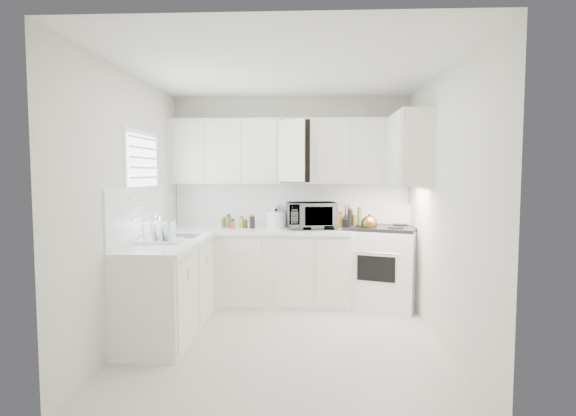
# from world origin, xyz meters

# --- Properties ---
(floor) EXTENTS (3.20, 3.20, 0.00)m
(floor) POSITION_xyz_m (0.00, 0.00, 0.00)
(floor) COLOR beige
(floor) RESTS_ON ground
(ceiling) EXTENTS (3.20, 3.20, 0.00)m
(ceiling) POSITION_xyz_m (0.00, 0.00, 2.60)
(ceiling) COLOR white
(ceiling) RESTS_ON ground
(wall_back) EXTENTS (3.00, 0.00, 3.00)m
(wall_back) POSITION_xyz_m (0.00, 1.60, 1.30)
(wall_back) COLOR beige
(wall_back) RESTS_ON ground
(wall_front) EXTENTS (3.00, 0.00, 3.00)m
(wall_front) POSITION_xyz_m (0.00, -1.60, 1.30)
(wall_front) COLOR beige
(wall_front) RESTS_ON ground
(wall_left) EXTENTS (0.00, 3.20, 3.20)m
(wall_left) POSITION_xyz_m (-1.50, 0.00, 1.30)
(wall_left) COLOR beige
(wall_left) RESTS_ON ground
(wall_right) EXTENTS (0.00, 3.20, 3.20)m
(wall_right) POSITION_xyz_m (1.50, 0.00, 1.30)
(wall_right) COLOR beige
(wall_right) RESTS_ON ground
(window_blinds) EXTENTS (0.06, 0.96, 1.06)m
(window_blinds) POSITION_xyz_m (-1.48, 0.35, 1.55)
(window_blinds) COLOR white
(window_blinds) RESTS_ON wall_left
(lower_cabinets_back) EXTENTS (2.22, 0.60, 0.90)m
(lower_cabinets_back) POSITION_xyz_m (-0.39, 1.30, 0.45)
(lower_cabinets_back) COLOR beige
(lower_cabinets_back) RESTS_ON floor
(lower_cabinets_left) EXTENTS (0.60, 1.60, 0.90)m
(lower_cabinets_left) POSITION_xyz_m (-1.20, 0.20, 0.45)
(lower_cabinets_left) COLOR beige
(lower_cabinets_left) RESTS_ON floor
(countertop_back) EXTENTS (2.24, 0.64, 0.05)m
(countertop_back) POSITION_xyz_m (-0.39, 1.29, 0.93)
(countertop_back) COLOR silver
(countertop_back) RESTS_ON lower_cabinets_back
(countertop_left) EXTENTS (0.64, 1.62, 0.05)m
(countertop_left) POSITION_xyz_m (-1.19, 0.20, 0.93)
(countertop_left) COLOR silver
(countertop_left) RESTS_ON lower_cabinets_left
(backsplash_back) EXTENTS (2.98, 0.02, 0.55)m
(backsplash_back) POSITION_xyz_m (0.00, 1.59, 1.23)
(backsplash_back) COLOR silver
(backsplash_back) RESTS_ON wall_back
(backsplash_left) EXTENTS (0.02, 1.60, 0.55)m
(backsplash_left) POSITION_xyz_m (-1.49, 0.20, 1.23)
(backsplash_left) COLOR silver
(backsplash_left) RESTS_ON wall_left
(upper_cabinets_back) EXTENTS (3.00, 0.33, 0.80)m
(upper_cabinets_back) POSITION_xyz_m (0.00, 1.44, 1.50)
(upper_cabinets_back) COLOR beige
(upper_cabinets_back) RESTS_ON wall_back
(upper_cabinets_right) EXTENTS (0.33, 0.90, 0.80)m
(upper_cabinets_right) POSITION_xyz_m (1.33, 0.82, 1.50)
(upper_cabinets_right) COLOR beige
(upper_cabinets_right) RESTS_ON wall_right
(sink) EXTENTS (0.42, 0.38, 0.30)m
(sink) POSITION_xyz_m (-1.19, 0.55, 1.07)
(sink) COLOR gray
(sink) RESTS_ON countertop_left
(stove) EXTENTS (1.00, 0.91, 1.26)m
(stove) POSITION_xyz_m (1.12, 1.28, 0.63)
(stove) COLOR white
(stove) RESTS_ON floor
(tea_kettle) EXTENTS (0.30, 0.28, 0.22)m
(tea_kettle) POSITION_xyz_m (0.94, 1.12, 1.05)
(tea_kettle) COLOR brown
(tea_kettle) RESTS_ON stove
(frying_pan) EXTENTS (0.32, 0.44, 0.04)m
(frying_pan) POSITION_xyz_m (1.30, 1.44, 0.96)
(frying_pan) COLOR black
(frying_pan) RESTS_ON stove
(microwave) EXTENTS (0.63, 0.42, 0.40)m
(microwave) POSITION_xyz_m (0.26, 1.31, 1.15)
(microwave) COLOR gray
(microwave) RESTS_ON countertop_back
(rice_cooker) EXTENTS (0.31, 0.31, 0.24)m
(rice_cooker) POSITION_xyz_m (-0.18, 1.37, 1.07)
(rice_cooker) COLOR white
(rice_cooker) RESTS_ON countertop_back
(paper_towel) EXTENTS (0.12, 0.12, 0.27)m
(paper_towel) POSITION_xyz_m (-0.21, 1.52, 1.08)
(paper_towel) COLOR white
(paper_towel) RESTS_ON countertop_back
(utensil_crock) EXTENTS (0.11, 0.11, 0.32)m
(utensil_crock) POSITION_xyz_m (0.68, 1.17, 1.11)
(utensil_crock) COLOR black
(utensil_crock) RESTS_ON countertop_back
(dish_rack) EXTENTS (0.45, 0.36, 0.23)m
(dish_rack) POSITION_xyz_m (-1.25, 0.08, 1.07)
(dish_rack) COLOR white
(dish_rack) RESTS_ON countertop_left
(spice_left_0) EXTENTS (0.06, 0.06, 0.13)m
(spice_left_0) POSITION_xyz_m (-0.85, 1.42, 1.02)
(spice_left_0) COLOR brown
(spice_left_0) RESTS_ON countertop_back
(spice_left_1) EXTENTS (0.06, 0.06, 0.13)m
(spice_left_1) POSITION_xyz_m (-0.78, 1.33, 1.02)
(spice_left_1) COLOR #3C7727
(spice_left_1) RESTS_ON countertop_back
(spice_left_2) EXTENTS (0.06, 0.06, 0.13)m
(spice_left_2) POSITION_xyz_m (-0.70, 1.42, 1.02)
(spice_left_2) COLOR #C7471A
(spice_left_2) RESTS_ON countertop_back
(spice_left_3) EXTENTS (0.06, 0.06, 0.13)m
(spice_left_3) POSITION_xyz_m (-0.62, 1.33, 1.02)
(spice_left_3) COLOR #B5CC30
(spice_left_3) RESTS_ON countertop_back
(spice_left_4) EXTENTS (0.06, 0.06, 0.13)m
(spice_left_4) POSITION_xyz_m (-0.55, 1.42, 1.02)
(spice_left_4) COLOR #512E17
(spice_left_4) RESTS_ON countertop_back
(spice_left_5) EXTENTS (0.06, 0.06, 0.13)m
(spice_left_5) POSITION_xyz_m (-0.47, 1.33, 1.02)
(spice_left_5) COLOR black
(spice_left_5) RESTS_ON countertop_back
(sauce_right_0) EXTENTS (0.06, 0.06, 0.19)m
(sauce_right_0) POSITION_xyz_m (0.58, 1.46, 1.05)
(sauce_right_0) COLOR #C7471A
(sauce_right_0) RESTS_ON countertop_back
(sauce_right_1) EXTENTS (0.06, 0.06, 0.19)m
(sauce_right_1) POSITION_xyz_m (0.64, 1.40, 1.05)
(sauce_right_1) COLOR #B5CC30
(sauce_right_1) RESTS_ON countertop_back
(sauce_right_2) EXTENTS (0.06, 0.06, 0.19)m
(sauce_right_2) POSITION_xyz_m (0.69, 1.46, 1.05)
(sauce_right_2) COLOR #512E17
(sauce_right_2) RESTS_ON countertop_back
(sauce_right_3) EXTENTS (0.06, 0.06, 0.19)m
(sauce_right_3) POSITION_xyz_m (0.74, 1.40, 1.05)
(sauce_right_3) COLOR black
(sauce_right_3) RESTS_ON countertop_back
(sauce_right_4) EXTENTS (0.06, 0.06, 0.19)m
(sauce_right_4) POSITION_xyz_m (0.80, 1.46, 1.05)
(sauce_right_4) COLOR brown
(sauce_right_4) RESTS_ON countertop_back
(sauce_right_5) EXTENTS (0.06, 0.06, 0.19)m
(sauce_right_5) POSITION_xyz_m (0.85, 1.40, 1.05)
(sauce_right_5) COLOR #3C7727
(sauce_right_5) RESTS_ON countertop_back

